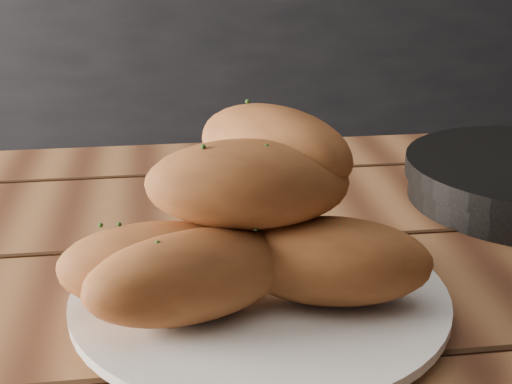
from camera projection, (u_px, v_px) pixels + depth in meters
name	position (u px, v px, depth m)	size (l,w,h in m)	color
counter	(129.00, 97.00, 2.50)	(2.80, 0.60, 0.90)	black
table	(449.00, 382.00, 0.63)	(1.50, 0.85, 0.75)	#9A6439
plate	(260.00, 299.00, 0.55)	(0.29, 0.29, 0.02)	white
bread_rolls	(241.00, 227.00, 0.52)	(0.28, 0.22, 0.14)	#A65E2E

